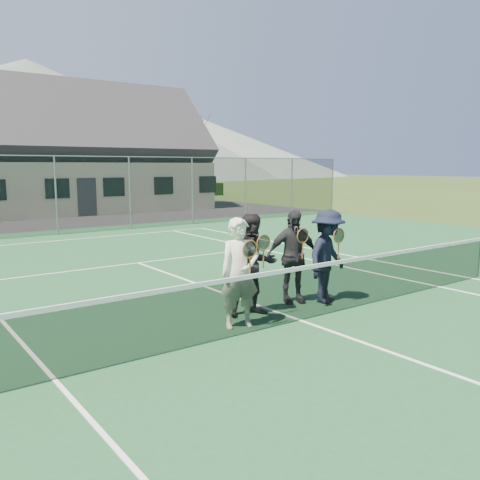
{
  "coord_description": "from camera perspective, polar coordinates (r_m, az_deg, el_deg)",
  "views": [
    {
      "loc": [
        -5.79,
        -6.14,
        2.64
      ],
      "look_at": [
        -0.17,
        1.5,
        1.25
      ],
      "focal_mm": 38.0,
      "sensor_mm": 36.0,
      "label": 1
    }
  ],
  "objects": [
    {
      "name": "tree_e",
      "position": [
        45.91,
        -5.17,
        12.26
      ],
      "size": [
        3.2,
        3.2,
        7.77
      ],
      "color": "#341D12",
      "rests_on": "ground"
    },
    {
      "name": "court_markings",
      "position": [
        8.84,
        6.77,
        -8.94
      ],
      "size": [
        11.03,
        23.83,
        0.01
      ],
      "color": "white",
      "rests_on": "court_surface"
    },
    {
      "name": "court_surface",
      "position": [
        8.84,
        6.76,
        -9.03
      ],
      "size": [
        30.0,
        30.0,
        0.02
      ],
      "primitive_type": "cube",
      "color": "#1C4C2B",
      "rests_on": "ground"
    },
    {
      "name": "tennis_net",
      "position": [
        8.7,
        6.82,
        -5.7
      ],
      "size": [
        11.68,
        0.08,
        1.1
      ],
      "color": "slate",
      "rests_on": "ground"
    },
    {
      "name": "player_c",
      "position": [
        9.78,
        5.93,
        -1.83
      ],
      "size": [
        1.14,
        0.77,
        1.8
      ],
      "color": "#242429",
      "rests_on": "court_surface"
    },
    {
      "name": "player_d",
      "position": [
        9.88,
        9.82,
        -1.8
      ],
      "size": [
        1.31,
        1.0,
        1.8
      ],
      "color": "black",
      "rests_on": "court_surface"
    },
    {
      "name": "perimeter_fence",
      "position": [
        20.5,
        -19.96,
        4.74
      ],
      "size": [
        30.07,
        0.07,
        3.02
      ],
      "color": "slate",
      "rests_on": "ground"
    },
    {
      "name": "hill_east",
      "position": [
        118.08,
        -5.44,
        10.44
      ],
      "size": [
        90.0,
        90.0,
        14.0
      ],
      "primitive_type": "cone",
      "color": "slate",
      "rests_on": "ground"
    },
    {
      "name": "player_b",
      "position": [
        8.88,
        1.54,
        -2.83
      ],
      "size": [
        1.01,
        0.87,
        1.8
      ],
      "color": "black",
      "rests_on": "court_surface"
    },
    {
      "name": "hill_centre",
      "position": [
        104.71,
        -22.53,
        12.32
      ],
      "size": [
        120.0,
        120.0,
        22.0
      ],
      "primitive_type": "cone",
      "color": "#54655C",
      "rests_on": "ground"
    },
    {
      "name": "ground",
      "position": [
        26.9,
        -23.76,
        2.01
      ],
      "size": [
        220.0,
        220.0,
        0.0
      ],
      "primitive_type": "plane",
      "color": "#2A4117",
      "rests_on": "ground"
    },
    {
      "name": "clubhouse",
      "position": [
        31.71,
        -18.66,
        10.37
      ],
      "size": [
        15.6,
        8.2,
        7.7
      ],
      "color": "beige",
      "rests_on": "ground"
    },
    {
      "name": "player_a",
      "position": [
        8.22,
        -0.03,
        -3.73
      ],
      "size": [
        0.76,
        0.61,
        1.8
      ],
      "color": "silver",
      "rests_on": "court_surface"
    },
    {
      "name": "tree_d",
      "position": [
        43.11,
        -12.17,
        12.37
      ],
      "size": [
        3.2,
        3.2,
        7.77
      ],
      "color": "#382714",
      "rests_on": "ground"
    }
  ]
}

